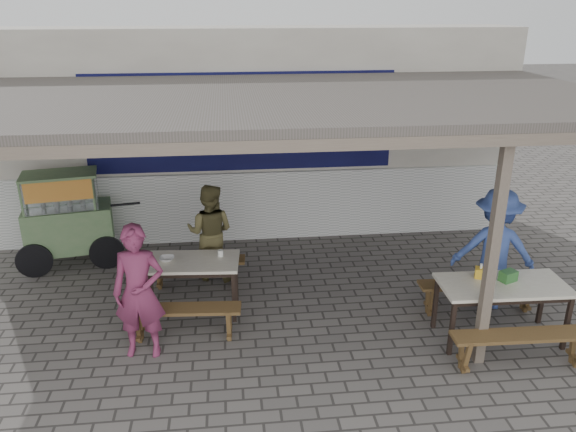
{
  "coord_description": "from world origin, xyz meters",
  "views": [
    {
      "loc": [
        -0.43,
        -6.1,
        3.89
      ],
      "look_at": [
        0.34,
        0.9,
        1.19
      ],
      "focal_mm": 35.0,
      "sensor_mm": 36.0,
      "label": 1
    }
  ],
  "objects_px": {
    "donation_box": "(508,276)",
    "condiment_jar": "(221,253)",
    "vendor_cart": "(67,216)",
    "table_right": "(503,289)",
    "bench_left_wall": "(197,266)",
    "table_left": "(189,266)",
    "patron_street_side": "(139,292)",
    "condiment_bowl": "(167,259)",
    "bench_right_street": "(522,342)",
    "bench_left_street": "(184,316)",
    "patron_right_table": "(494,249)",
    "bench_right_wall": "(479,289)",
    "patron_wall_side": "(210,232)",
    "tissue_box": "(480,273)"
  },
  "relations": [
    {
      "from": "vendor_cart",
      "to": "patron_right_table",
      "type": "bearing_deg",
      "value": -28.21
    },
    {
      "from": "patron_right_table",
      "to": "donation_box",
      "type": "bearing_deg",
      "value": 94.51
    },
    {
      "from": "table_left",
      "to": "patron_street_side",
      "type": "height_order",
      "value": "patron_street_side"
    },
    {
      "from": "bench_right_wall",
      "to": "condiment_jar",
      "type": "xyz_separation_m",
      "value": [
        -3.37,
        0.54,
        0.45
      ]
    },
    {
      "from": "tissue_box",
      "to": "patron_wall_side",
      "type": "bearing_deg",
      "value": 150.75
    },
    {
      "from": "patron_wall_side",
      "to": "condiment_bowl",
      "type": "xyz_separation_m",
      "value": [
        -0.54,
        -0.94,
        0.04
      ]
    },
    {
      "from": "bench_left_wall",
      "to": "tissue_box",
      "type": "height_order",
      "value": "tissue_box"
    },
    {
      "from": "table_left",
      "to": "patron_wall_side",
      "type": "relative_size",
      "value": 0.91
    },
    {
      "from": "patron_right_table",
      "to": "bench_left_wall",
      "type": "bearing_deg",
      "value": 4.7
    },
    {
      "from": "vendor_cart",
      "to": "condiment_bowl",
      "type": "xyz_separation_m",
      "value": [
        1.66,
        -1.66,
        -0.03
      ]
    },
    {
      "from": "table_right",
      "to": "bench_left_wall",
      "type": "bearing_deg",
      "value": 156.74
    },
    {
      "from": "bench_left_wall",
      "to": "condiment_jar",
      "type": "xyz_separation_m",
      "value": [
        0.36,
        -0.58,
        0.46
      ]
    },
    {
      "from": "bench_left_street",
      "to": "table_right",
      "type": "xyz_separation_m",
      "value": [
        3.81,
        -0.37,
        0.34
      ]
    },
    {
      "from": "patron_right_table",
      "to": "donation_box",
      "type": "distance_m",
      "value": 0.76
    },
    {
      "from": "bench_left_street",
      "to": "patron_right_table",
      "type": "xyz_separation_m",
      "value": [
        4.07,
        0.43,
        0.49
      ]
    },
    {
      "from": "bench_left_wall",
      "to": "bench_right_wall",
      "type": "height_order",
      "value": "same"
    },
    {
      "from": "donation_box",
      "to": "condiment_jar",
      "type": "relative_size",
      "value": 2.35
    },
    {
      "from": "vendor_cart",
      "to": "patron_wall_side",
      "type": "xyz_separation_m",
      "value": [
        2.2,
        -0.72,
        -0.08
      ]
    },
    {
      "from": "table_right",
      "to": "bench_right_wall",
      "type": "height_order",
      "value": "table_right"
    },
    {
      "from": "bench_right_wall",
      "to": "patron_right_table",
      "type": "height_order",
      "value": "patron_right_table"
    },
    {
      "from": "patron_wall_side",
      "to": "donation_box",
      "type": "xyz_separation_m",
      "value": [
        3.59,
        -1.97,
        0.09
      ]
    },
    {
      "from": "table_left",
      "to": "condiment_bowl",
      "type": "relative_size",
      "value": 6.98
    },
    {
      "from": "bench_left_street",
      "to": "tissue_box",
      "type": "height_order",
      "value": "tissue_box"
    },
    {
      "from": "bench_left_wall",
      "to": "patron_wall_side",
      "type": "distance_m",
      "value": 0.54
    },
    {
      "from": "condiment_bowl",
      "to": "bench_left_wall",
      "type": "bearing_deg",
      "value": 62.65
    },
    {
      "from": "patron_wall_side",
      "to": "patron_right_table",
      "type": "bearing_deg",
      "value": 176.85
    },
    {
      "from": "table_right",
      "to": "condiment_jar",
      "type": "bearing_deg",
      "value": 162.82
    },
    {
      "from": "table_right",
      "to": "patron_wall_side",
      "type": "relative_size",
      "value": 1.05
    },
    {
      "from": "tissue_box",
      "to": "condiment_jar",
      "type": "bearing_deg",
      "value": 162.97
    },
    {
      "from": "patron_wall_side",
      "to": "donation_box",
      "type": "height_order",
      "value": "patron_wall_side"
    },
    {
      "from": "donation_box",
      "to": "patron_wall_side",
      "type": "bearing_deg",
      "value": 151.23
    },
    {
      "from": "table_left",
      "to": "table_right",
      "type": "relative_size",
      "value": 0.87
    },
    {
      "from": "table_right",
      "to": "patron_wall_side",
      "type": "height_order",
      "value": "patron_wall_side"
    },
    {
      "from": "bench_left_wall",
      "to": "table_right",
      "type": "xyz_separation_m",
      "value": [
        3.71,
        -1.73,
        0.34
      ]
    },
    {
      "from": "bench_left_wall",
      "to": "patron_right_table",
      "type": "bearing_deg",
      "value": -8.98
    },
    {
      "from": "vendor_cart",
      "to": "patron_right_table",
      "type": "height_order",
      "value": "patron_right_table"
    },
    {
      "from": "bench_right_street",
      "to": "vendor_cart",
      "type": "height_order",
      "value": "vendor_cart"
    },
    {
      "from": "bench_left_wall",
      "to": "vendor_cart",
      "type": "height_order",
      "value": "vendor_cart"
    },
    {
      "from": "patron_right_table",
      "to": "tissue_box",
      "type": "relative_size",
      "value": 13.29
    },
    {
      "from": "patron_wall_side",
      "to": "condiment_jar",
      "type": "height_order",
      "value": "patron_wall_side"
    },
    {
      "from": "bench_left_street",
      "to": "table_right",
      "type": "relative_size",
      "value": 0.92
    },
    {
      "from": "bench_right_street",
      "to": "patron_street_side",
      "type": "bearing_deg",
      "value": 171.57
    },
    {
      "from": "bench_left_wall",
      "to": "bench_right_street",
      "type": "height_order",
      "value": "same"
    },
    {
      "from": "table_left",
      "to": "bench_left_street",
      "type": "xyz_separation_m",
      "value": [
        -0.05,
        -0.68,
        -0.33
      ]
    },
    {
      "from": "bench_left_wall",
      "to": "table_right",
      "type": "relative_size",
      "value": 0.92
    },
    {
      "from": "table_right",
      "to": "bench_right_wall",
      "type": "bearing_deg",
      "value": 90.0
    },
    {
      "from": "bench_left_wall",
      "to": "tissue_box",
      "type": "distance_m",
      "value": 3.85
    },
    {
      "from": "bench_right_street",
      "to": "patron_right_table",
      "type": "distance_m",
      "value": 1.52
    },
    {
      "from": "bench_right_wall",
      "to": "condiment_bowl",
      "type": "bearing_deg",
      "value": 175.0
    },
    {
      "from": "vendor_cart",
      "to": "table_right",
      "type": "bearing_deg",
      "value": -35.85
    }
  ]
}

